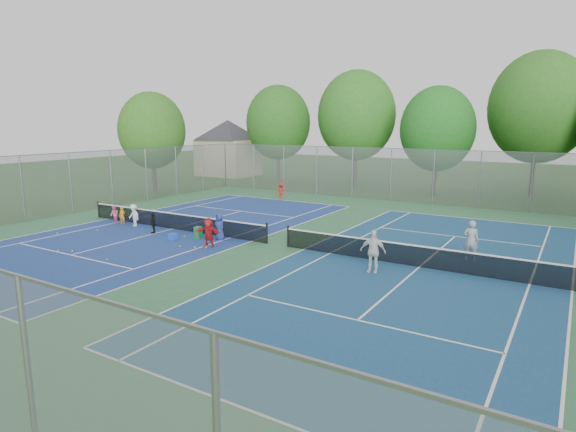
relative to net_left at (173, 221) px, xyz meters
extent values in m
plane|color=#264E18|center=(7.00, 0.00, -0.46)|extent=(120.00, 120.00, 0.00)
cube|color=#306741|center=(7.00, 0.00, -0.45)|extent=(32.00, 32.00, 0.01)
cube|color=navy|center=(0.00, 0.00, -0.44)|extent=(10.97, 23.77, 0.01)
cube|color=navy|center=(14.00, 0.00, -0.44)|extent=(10.97, 23.77, 0.01)
cube|color=black|center=(0.00, 0.00, 0.00)|extent=(12.87, 0.10, 0.91)
cube|color=black|center=(14.00, 0.00, 0.00)|extent=(12.87, 0.10, 0.91)
cube|color=gray|center=(7.00, 16.00, 1.54)|extent=(32.00, 0.10, 4.00)
cube|color=gray|center=(-9.00, 0.00, 1.54)|extent=(0.10, 32.00, 4.00)
cube|color=#B7A88C|center=(-15.00, 24.00, 1.54)|extent=(6.00, 5.00, 4.00)
pyramid|color=#2D2D33|center=(-15.00, 24.00, 5.74)|extent=(11.03, 11.03, 2.20)
cylinder|color=#443326|center=(-7.00, 22.00, 1.29)|extent=(0.36, 0.36, 3.50)
ellipsoid|color=#245719|center=(-7.00, 22.00, 5.45)|extent=(6.40, 6.40, 7.36)
cylinder|color=#443326|center=(1.00, 23.00, 1.47)|extent=(0.36, 0.36, 3.85)
ellipsoid|color=#28601B|center=(1.00, 23.00, 6.10)|extent=(7.20, 7.20, 8.28)
cylinder|color=#443326|center=(9.00, 21.00, 1.12)|extent=(0.36, 0.36, 3.15)
ellipsoid|color=#1D5E1B|center=(9.00, 21.00, 4.95)|extent=(6.00, 6.00, 6.90)
cylinder|color=#443326|center=(16.00, 24.00, 1.65)|extent=(0.36, 0.36, 4.20)
ellipsoid|color=#275819|center=(16.00, 24.00, 6.59)|extent=(7.60, 7.60, 8.74)
cylinder|color=#443326|center=(-12.00, 10.00, 1.12)|extent=(0.36, 0.36, 3.15)
ellipsoid|color=#2C5D1A|center=(-12.00, 10.00, 4.79)|extent=(5.60, 5.60, 6.44)
cube|color=blue|center=(1.82, -1.82, -0.29)|extent=(0.40, 0.40, 0.32)
cube|color=#238339|center=(2.76, -0.96, -0.14)|extent=(0.33, 0.33, 0.63)
imported|color=orange|center=(-3.47, -0.60, 0.07)|extent=(0.43, 0.33, 1.04)
imported|color=pink|center=(-4.15, -0.60, 0.07)|extent=(0.58, 0.49, 1.05)
imported|color=white|center=(-2.46, -0.60, 0.19)|extent=(0.88, 0.57, 1.29)
imported|color=black|center=(-0.12, -1.32, 0.10)|extent=(0.71, 0.55, 1.12)
imported|color=navy|center=(3.90, -0.60, 0.24)|extent=(0.80, 0.66, 1.40)
imported|color=red|center=(4.35, -1.98, 0.26)|extent=(1.39, 0.67, 1.43)
imported|color=#AB1818|center=(-0.44, 12.13, 0.20)|extent=(0.96, 0.78, 1.30)
imported|color=#9B9B9E|center=(15.54, 2.27, 0.43)|extent=(0.68, 0.47, 1.77)
imported|color=silver|center=(12.56, -1.61, 0.42)|extent=(1.07, 0.58, 1.74)
sphere|color=#B3CC2F|center=(-1.06, -6.32, -0.42)|extent=(0.07, 0.07, 0.07)
sphere|color=#DFEB36|center=(3.22, -2.78, -0.42)|extent=(0.07, 0.07, 0.07)
sphere|color=#B5CC2F|center=(1.97, -1.15, -0.42)|extent=(0.07, 0.07, 0.07)
sphere|color=#DBED37|center=(3.92, -2.52, -0.42)|extent=(0.07, 0.07, 0.07)
sphere|color=#CAF037|center=(-0.45, -6.01, -0.42)|extent=(0.07, 0.07, 0.07)
sphere|color=#CDE134|center=(4.40, -2.28, -0.42)|extent=(0.07, 0.07, 0.07)
sphere|color=#C0D832|center=(1.48, -1.27, -0.42)|extent=(0.07, 0.07, 0.07)
sphere|color=#B0C12D|center=(4.29, -2.07, -0.42)|extent=(0.07, 0.07, 0.07)
sphere|color=yellow|center=(3.79, -1.43, -0.42)|extent=(0.07, 0.07, 0.07)
sphere|color=#CFE134|center=(-3.18, -2.56, -0.42)|extent=(0.07, 0.07, 0.07)
sphere|color=#D1DB33|center=(-4.34, -4.20, -0.42)|extent=(0.07, 0.07, 0.07)
sphere|color=#C3E836|center=(2.12, -6.11, -0.42)|extent=(0.07, 0.07, 0.07)
camera|label=1|loc=(19.34, -19.17, 5.44)|focal=30.00mm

